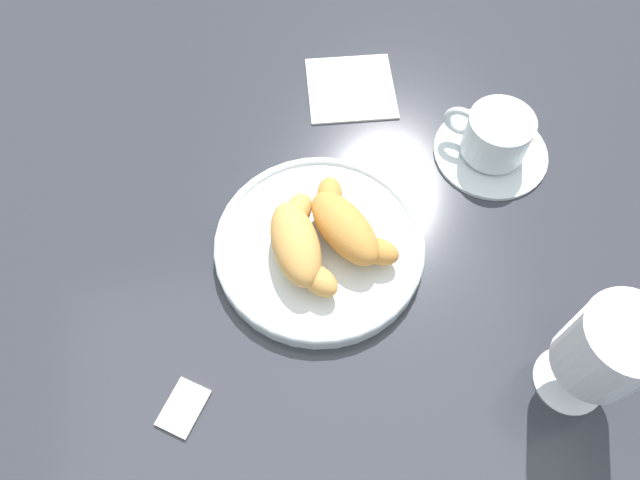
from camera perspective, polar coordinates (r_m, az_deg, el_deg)
ground_plane at (r=0.66m, az=1.56°, el=-0.80°), size 2.20×2.20×0.00m
pastry_plate at (r=0.64m, az=0.00°, el=-0.80°), size 0.23×0.23×0.02m
croissant_large at (r=0.61m, az=-2.06°, el=-0.37°), size 0.14×0.07×0.04m
croissant_small at (r=0.62m, az=2.54°, el=1.53°), size 0.12×0.10×0.04m
coffee_cup_near at (r=0.73m, az=16.31°, el=9.21°), size 0.14×0.14×0.06m
juice_glass_left at (r=0.57m, az=25.72°, el=-9.52°), size 0.08×0.08×0.14m
sugar_packet at (r=0.60m, az=-12.95°, el=-15.31°), size 0.06×0.06×0.01m
folded_napkin at (r=0.79m, az=2.97°, el=14.35°), size 0.12×0.12×0.01m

